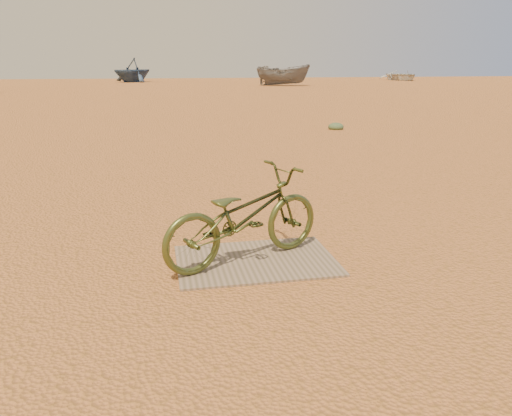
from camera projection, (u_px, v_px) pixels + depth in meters
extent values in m
plane|color=#C2703E|center=(260.00, 281.00, 4.64)|extent=(120.00, 120.00, 0.00)
cube|color=#886F5D|center=(256.00, 261.00, 5.09)|extent=(1.60, 1.10, 0.02)
imported|color=#455023|center=(244.00, 216.00, 4.93)|extent=(1.89, 1.29, 0.94)
imported|color=#32496C|center=(132.00, 70.00, 49.43)|extent=(5.89, 5.85, 2.35)
imported|color=slate|center=(283.00, 75.00, 42.07)|extent=(4.82, 3.10, 1.75)
imported|color=beige|center=(402.00, 75.00, 54.41)|extent=(3.66, 5.11, 1.05)
ellipsoid|color=#576C49|center=(336.00, 129.00, 15.05)|extent=(0.47, 0.47, 0.26)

